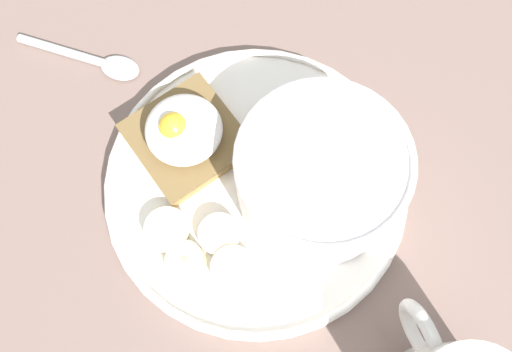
% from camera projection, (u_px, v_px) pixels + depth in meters
% --- Properties ---
extents(ground_plane, '(1.20, 1.20, 0.02)m').
position_uv_depth(ground_plane, '(256.00, 191.00, 0.49)').
color(ground_plane, '#765F56').
rests_on(ground_plane, ground).
extents(plate, '(0.25, 0.25, 0.02)m').
position_uv_depth(plate, '(256.00, 184.00, 0.47)').
color(plate, white).
rests_on(plate, ground_plane).
extents(oatmeal_bowl, '(0.13, 0.13, 0.07)m').
position_uv_depth(oatmeal_bowl, '(320.00, 173.00, 0.44)').
color(oatmeal_bowl, white).
rests_on(oatmeal_bowl, plate).
extents(toast_slice, '(0.09, 0.09, 0.02)m').
position_uv_depth(toast_slice, '(187.00, 139.00, 0.48)').
color(toast_slice, brown).
rests_on(toast_slice, plate).
extents(poached_egg, '(0.06, 0.06, 0.03)m').
position_uv_depth(poached_egg, '(183.00, 129.00, 0.46)').
color(poached_egg, white).
rests_on(poached_egg, toast_slice).
extents(banana_slice_front, '(0.05, 0.05, 0.02)m').
position_uv_depth(banana_slice_front, '(219.00, 234.00, 0.45)').
color(banana_slice_front, '#FCE4BC').
rests_on(banana_slice_front, plate).
extents(banana_slice_left, '(0.05, 0.05, 0.01)m').
position_uv_depth(banana_slice_left, '(233.00, 267.00, 0.45)').
color(banana_slice_left, '#F5E7BA').
rests_on(banana_slice_left, plate).
extents(banana_slice_back, '(0.04, 0.04, 0.02)m').
position_uv_depth(banana_slice_back, '(186.00, 261.00, 0.45)').
color(banana_slice_back, beige).
rests_on(banana_slice_back, plate).
extents(banana_slice_right, '(0.04, 0.04, 0.02)m').
position_uv_depth(banana_slice_right, '(167.00, 230.00, 0.45)').
color(banana_slice_right, beige).
rests_on(banana_slice_right, plate).
extents(spoon, '(0.08, 0.10, 0.01)m').
position_uv_depth(spoon, '(94.00, 60.00, 0.52)').
color(spoon, silver).
rests_on(spoon, ground_plane).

